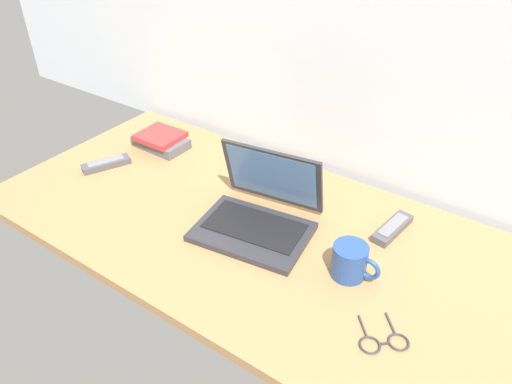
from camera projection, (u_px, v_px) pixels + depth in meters
name	position (u px, v px, depth m)	size (l,w,h in m)	color
desk	(253.00, 229.00, 1.37)	(1.60, 0.76, 0.03)	#A87A4C
laptop	(260.00, 212.00, 1.33)	(0.34, 0.32, 0.21)	#2D2D33
coffee_mug	(350.00, 261.00, 1.17)	(0.13, 0.09, 0.09)	#26478C
remote_control_near	(392.00, 228.00, 1.33)	(0.07, 0.16, 0.02)	#4C4C51
remote_control_far	(106.00, 164.00, 1.61)	(0.11, 0.16, 0.02)	#4C4C51
eyeglasses	(384.00, 342.00, 1.02)	(0.14, 0.14, 0.01)	#333338
book_stack	(161.00, 140.00, 1.72)	(0.20, 0.14, 0.05)	#595960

